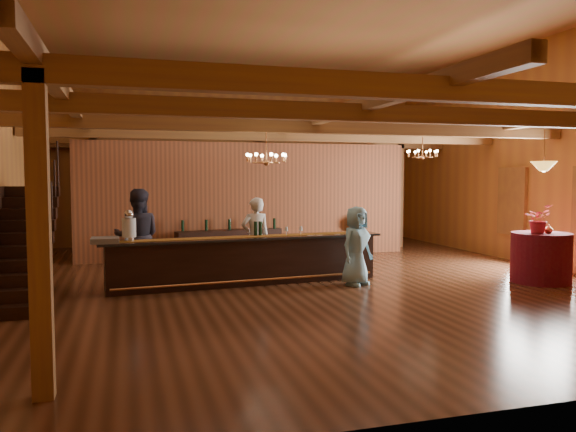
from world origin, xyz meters
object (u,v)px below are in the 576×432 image
object	(u,v)px
backbar_shelf	(230,245)
chandelier_right	(422,154)
beverage_dispenser	(129,226)
chandelier_left	(266,158)
tasting_bar	(247,260)
bartender	(255,237)
floor_plant	(350,234)
guest	(356,246)
round_table	(541,258)
raffle_drum	(356,225)
staff_second	(138,236)
pendant_lamp	(544,166)

from	to	relation	value
backbar_shelf	chandelier_right	world-z (taller)	chandelier_right
beverage_dispenser	chandelier_left	size ratio (longest dim) A/B	0.75
tasting_bar	bartender	world-z (taller)	bartender
bartender	floor_plant	distance (m)	4.48
chandelier_left	floor_plant	xyz separation A→B (m)	(3.40, 3.93, -2.00)
backbar_shelf	guest	xyz separation A→B (m)	(1.84, -4.11, 0.40)
round_table	bartender	size ratio (longest dim) A/B	0.68
raffle_drum	bartender	size ratio (longest dim) A/B	0.20
chandelier_left	floor_plant	bearing A→B (deg)	49.13
staff_second	floor_plant	size ratio (longest dim) A/B	1.75
raffle_drum	pendant_lamp	distance (m)	4.02
round_table	raffle_drum	bearing A→B (deg)	154.15
tasting_bar	bartender	xyz separation A→B (m)	(0.34, 0.70, 0.38)
raffle_drum	floor_plant	xyz separation A→B (m)	(1.29, 3.45, -0.59)
tasting_bar	beverage_dispenser	distance (m)	2.42
tasting_bar	round_table	xyz separation A→B (m)	(5.89, -1.51, 0.03)
backbar_shelf	chandelier_left	distance (m)	4.29
guest	floor_plant	xyz separation A→B (m)	(1.65, 4.34, -0.24)
guest	raffle_drum	bearing A→B (deg)	40.12
beverage_dispenser	backbar_shelf	bearing A→B (deg)	54.15
round_table	chandelier_left	world-z (taller)	chandelier_left
tasting_bar	round_table	bearing A→B (deg)	-19.08
round_table	guest	world-z (taller)	guest
chandelier_left	guest	size ratio (longest dim) A/B	0.50
chandelier_right	pendant_lamp	world-z (taller)	same
beverage_dispenser	tasting_bar	bearing A→B (deg)	3.54
chandelier_left	staff_second	world-z (taller)	chandelier_left
guest	floor_plant	bearing A→B (deg)	41.17
chandelier_left	pendant_lamp	size ratio (longest dim) A/B	0.89
raffle_drum	pendant_lamp	bearing A→B (deg)	-25.85
pendant_lamp	bartender	bearing A→B (deg)	158.29
beverage_dispenser	pendant_lamp	size ratio (longest dim) A/B	0.67
round_table	chandelier_right	bearing A→B (deg)	104.46
chandelier_left	chandelier_right	xyz separation A→B (m)	(4.68, 2.19, 0.22)
round_table	staff_second	size ratio (longest dim) A/B	0.61
raffle_drum	bartender	distance (m)	2.19
beverage_dispenser	bartender	distance (m)	2.79
round_table	guest	size ratio (longest dim) A/B	0.75
tasting_bar	staff_second	size ratio (longest dim) A/B	3.00
chandelier_right	bartender	bearing A→B (deg)	-165.96
raffle_drum	chandelier_left	size ratio (longest dim) A/B	0.42
backbar_shelf	bartender	xyz separation A→B (m)	(0.09, -2.68, 0.47)
floor_plant	chandelier_left	bearing A→B (deg)	-130.87
chandelier_right	pendant_lamp	distance (m)	3.51
beverage_dispenser	raffle_drum	distance (m)	4.76
raffle_drum	bartender	bearing A→B (deg)	165.57
raffle_drum	round_table	size ratio (longest dim) A/B	0.29
chandelier_left	bartender	world-z (taller)	chandelier_left
tasting_bar	guest	bearing A→B (deg)	-23.98
beverage_dispenser	bartender	xyz separation A→B (m)	(2.64, 0.84, -0.38)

